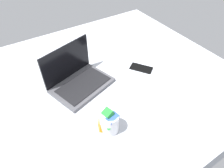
% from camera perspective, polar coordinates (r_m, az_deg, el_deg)
% --- Properties ---
extents(bed_mattress, '(1.80, 1.40, 0.18)m').
position_cam_1_polar(bed_mattress, '(1.26, -6.49, -3.07)').
color(bed_mattress, '#B7BCC6').
rests_on(bed_mattress, ground).
extents(laptop, '(0.38, 0.32, 0.23)m').
position_cam_1_polar(laptop, '(1.18, -9.74, 1.57)').
color(laptop, '#4C4C51').
rests_on(laptop, bed_mattress).
extents(snack_cup, '(0.10, 0.10, 0.14)m').
position_cam_1_polar(snack_cup, '(0.94, -0.94, -10.74)').
color(snack_cup, silver).
rests_on(snack_cup, bed_mattress).
extents(cell_phone, '(0.14, 0.15, 0.01)m').
position_cam_1_polar(cell_phone, '(1.32, 8.28, 4.47)').
color(cell_phone, black).
rests_on(cell_phone, bed_mattress).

